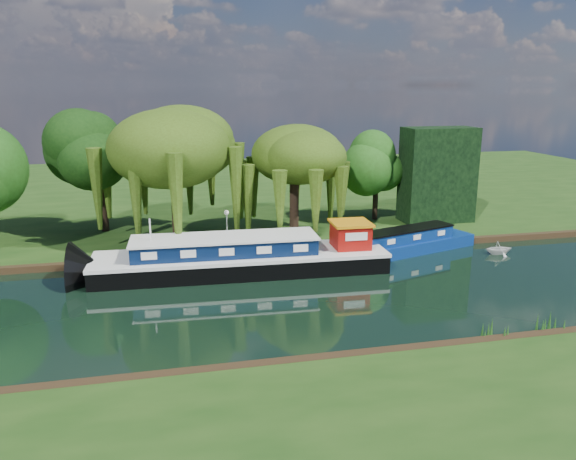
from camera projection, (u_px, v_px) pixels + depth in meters
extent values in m
plane|color=black|center=(240.00, 302.00, 31.70)|extent=(120.00, 120.00, 0.00)
cube|color=#17380F|center=(199.00, 191.00, 63.77)|extent=(120.00, 52.00, 0.45)
cube|color=black|center=(242.00, 265.00, 36.61)|extent=(19.01, 4.92, 1.26)
cube|color=silver|center=(241.00, 254.00, 36.42)|extent=(19.12, 5.01, 0.23)
cube|color=#08183A|center=(225.00, 246.00, 36.08)|extent=(11.80, 3.47, 1.00)
cube|color=silver|center=(225.00, 238.00, 35.94)|extent=(12.02, 3.69, 0.13)
cube|color=maroon|center=(350.00, 236.00, 37.48)|extent=(2.39, 2.39, 1.57)
cube|color=orange|center=(351.00, 223.00, 37.26)|extent=(2.67, 2.67, 0.17)
cylinder|color=silver|center=(151.00, 238.00, 35.08)|extent=(0.10, 0.10, 2.51)
cube|color=navy|center=(396.00, 250.00, 40.39)|extent=(13.58, 6.19, 1.01)
cube|color=navy|center=(396.00, 237.00, 40.16)|extent=(9.54, 4.44, 0.85)
cube|color=black|center=(397.00, 231.00, 40.04)|extent=(9.68, 4.58, 0.11)
cube|color=silver|center=(364.00, 247.00, 37.70)|extent=(0.66, 0.26, 0.36)
cube|color=silver|center=(391.00, 242.00, 38.85)|extent=(0.66, 0.26, 0.36)
cube|color=silver|center=(417.00, 237.00, 39.99)|extent=(0.66, 0.26, 0.36)
cube|color=silver|center=(441.00, 233.00, 41.14)|extent=(0.66, 0.26, 0.36)
imported|color=maroon|center=(116.00, 282.00, 34.93)|extent=(3.81, 3.00, 0.72)
imported|color=silver|center=(498.00, 254.00, 40.62)|extent=(2.11, 1.85, 1.06)
cylinder|color=black|center=(176.00, 203.00, 42.01)|extent=(0.74, 0.74, 5.68)
ellipsoid|color=#33470F|center=(173.00, 148.00, 40.98)|extent=(7.94, 7.94, 5.13)
cylinder|color=black|center=(294.00, 208.00, 42.75)|extent=(0.65, 0.65, 4.63)
ellipsoid|color=#33470F|center=(294.00, 165.00, 41.91)|extent=(6.32, 6.32, 4.08)
cylinder|color=black|center=(102.00, 189.00, 44.55)|extent=(0.63, 0.63, 6.76)
ellipsoid|color=black|center=(99.00, 155.00, 43.86)|extent=(5.41, 5.41, 5.41)
cylinder|color=black|center=(376.00, 191.00, 48.71)|extent=(0.43, 0.43, 5.08)
ellipsoid|color=#1E4711|center=(377.00, 167.00, 48.19)|extent=(4.06, 4.06, 4.06)
cube|color=black|center=(437.00, 175.00, 47.84)|extent=(6.00, 3.00, 8.00)
cylinder|color=silver|center=(227.00, 229.00, 41.34)|extent=(0.10, 0.10, 2.20)
sphere|color=white|center=(226.00, 213.00, 41.02)|extent=(0.36, 0.36, 0.36)
cylinder|color=silver|center=(73.00, 254.00, 37.28)|extent=(0.16, 0.16, 1.00)
cylinder|color=silver|center=(165.00, 249.00, 38.55)|extent=(0.16, 0.16, 1.00)
cylinder|color=silver|center=(265.00, 243.00, 40.04)|extent=(0.16, 0.16, 1.00)
cylinder|color=silver|center=(346.00, 238.00, 41.31)|extent=(0.16, 0.16, 1.00)
cone|color=#184C14|center=(546.00, 324.00, 27.36)|extent=(1.20, 1.20, 1.10)
cone|color=#184C14|center=(492.00, 331.00, 26.63)|extent=(1.20, 1.20, 1.10)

